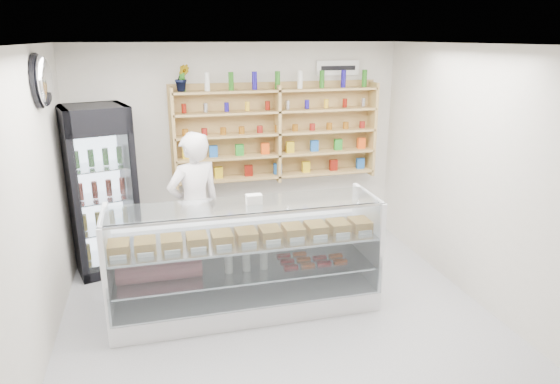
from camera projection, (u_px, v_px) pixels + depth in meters
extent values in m
plane|color=#AAA9AE|center=(287.00, 333.00, 5.05)|extent=(5.00, 5.00, 0.00)
plane|color=white|center=(288.00, 45.00, 4.21)|extent=(5.00, 5.00, 0.00)
plane|color=beige|center=(240.00, 147.00, 6.94)|extent=(4.50, 0.00, 4.50)
plane|color=beige|center=(428.00, 366.00, 2.32)|extent=(4.50, 0.00, 4.50)
plane|color=beige|center=(23.00, 223.00, 4.09)|extent=(0.00, 5.00, 5.00)
plane|color=beige|center=(496.00, 185.00, 5.17)|extent=(0.00, 5.00, 5.00)
cube|color=white|center=(246.00, 299.00, 5.46)|extent=(2.83, 0.80, 0.24)
cube|color=white|center=(240.00, 251.00, 5.68)|extent=(2.83, 0.05, 0.59)
cube|color=silver|center=(246.00, 269.00, 5.35)|extent=(2.72, 0.71, 0.02)
cube|color=silver|center=(245.00, 239.00, 5.25)|extent=(2.78, 0.74, 0.02)
cube|color=silver|center=(252.00, 263.00, 4.92)|extent=(2.78, 0.12, 0.99)
cube|color=silver|center=(245.00, 205.00, 5.09)|extent=(2.78, 0.56, 0.01)
imported|color=silver|center=(195.00, 208.00, 5.93)|extent=(0.78, 0.65, 1.84)
cube|color=black|center=(101.00, 190.00, 6.19)|extent=(0.92, 0.91, 2.09)
cube|color=#2B053C|center=(81.00, 123.00, 5.60)|extent=(0.72, 0.23, 0.29)
cube|color=silver|center=(91.00, 207.00, 5.88)|extent=(0.61, 0.18, 1.65)
cube|color=tan|center=(174.00, 139.00, 6.52)|extent=(0.04, 0.28, 1.33)
cube|color=tan|center=(278.00, 134.00, 6.86)|extent=(0.04, 0.28, 1.33)
cube|color=tan|center=(372.00, 129.00, 7.19)|extent=(0.04, 0.28, 1.33)
cube|color=tan|center=(278.00, 175.00, 7.03)|extent=(2.80, 0.28, 0.03)
cube|color=tan|center=(278.00, 154.00, 6.94)|extent=(2.80, 0.28, 0.03)
cube|color=tan|center=(278.00, 133.00, 6.85)|extent=(2.80, 0.28, 0.03)
cube|color=tan|center=(278.00, 111.00, 6.76)|extent=(2.80, 0.28, 0.03)
cube|color=tan|center=(278.00, 90.00, 6.68)|extent=(2.80, 0.28, 0.03)
imported|color=#1E6626|center=(182.00, 78.00, 6.33)|extent=(0.19, 0.15, 0.34)
ellipsoid|color=silver|center=(43.00, 81.00, 4.91)|extent=(0.15, 0.50, 0.50)
cube|color=white|center=(338.00, 68.00, 6.93)|extent=(0.62, 0.03, 0.20)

